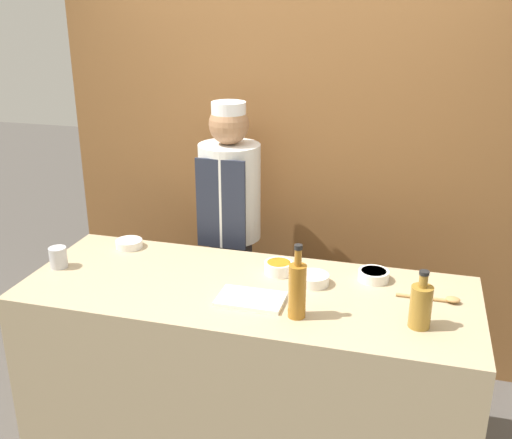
# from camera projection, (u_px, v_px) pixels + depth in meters

# --- Properties ---
(cabinet_wall) EXTENTS (2.81, 0.18, 2.40)m
(cabinet_wall) POSITION_uv_depth(u_px,v_px,m) (295.00, 171.00, 3.64)
(cabinet_wall) COLOR brown
(cabinet_wall) RESTS_ON ground_plane
(counter) EXTENTS (2.10, 0.81, 0.93)m
(counter) POSITION_uv_depth(u_px,v_px,m) (247.00, 373.00, 2.94)
(counter) COLOR tan
(counter) RESTS_ON ground_plane
(sauce_bowl_red) EXTENTS (0.15, 0.15, 0.05)m
(sauce_bowl_red) POSITION_uv_depth(u_px,v_px,m) (313.00, 279.00, 2.80)
(sauce_bowl_red) COLOR white
(sauce_bowl_red) RESTS_ON counter
(sauce_bowl_green) EXTENTS (0.15, 0.15, 0.05)m
(sauce_bowl_green) POSITION_uv_depth(u_px,v_px,m) (374.00, 275.00, 2.84)
(sauce_bowl_green) COLOR white
(sauce_bowl_green) RESTS_ON counter
(sauce_bowl_orange) EXTENTS (0.14, 0.14, 0.06)m
(sauce_bowl_orange) POSITION_uv_depth(u_px,v_px,m) (279.00, 267.00, 2.91)
(sauce_bowl_orange) COLOR white
(sauce_bowl_orange) RESTS_ON counter
(sauce_bowl_white) EXTENTS (0.14, 0.14, 0.04)m
(sauce_bowl_white) POSITION_uv_depth(u_px,v_px,m) (129.00, 243.00, 3.21)
(sauce_bowl_white) COLOR white
(sauce_bowl_white) RESTS_ON counter
(cutting_board) EXTENTS (0.29, 0.19, 0.02)m
(cutting_board) POSITION_uv_depth(u_px,v_px,m) (251.00, 299.00, 2.65)
(cutting_board) COLOR white
(cutting_board) RESTS_ON counter
(bottle_amber) EXTENTS (0.08, 0.08, 0.33)m
(bottle_amber) POSITION_uv_depth(u_px,v_px,m) (297.00, 289.00, 2.48)
(bottle_amber) COLOR #9E661E
(bottle_amber) RESTS_ON counter
(bottle_vinegar) EXTENTS (0.09, 0.09, 0.25)m
(bottle_vinegar) POSITION_uv_depth(u_px,v_px,m) (421.00, 305.00, 2.42)
(bottle_vinegar) COLOR olive
(bottle_vinegar) RESTS_ON counter
(cup_steel) EXTENTS (0.09, 0.09, 0.10)m
(cup_steel) POSITION_uv_depth(u_px,v_px,m) (58.00, 257.00, 2.97)
(cup_steel) COLOR #B7B7BC
(cup_steel) RESTS_ON counter
(wooden_spoon) EXTENTS (0.28, 0.05, 0.03)m
(wooden_spoon) POSITION_uv_depth(u_px,v_px,m) (438.00, 299.00, 2.65)
(wooden_spoon) COLOR #B2844C
(wooden_spoon) RESTS_ON counter
(chef_center) EXTENTS (0.35, 0.35, 1.67)m
(chef_center) POSITION_uv_depth(u_px,v_px,m) (230.00, 233.00, 3.47)
(chef_center) COLOR #28282D
(chef_center) RESTS_ON ground_plane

